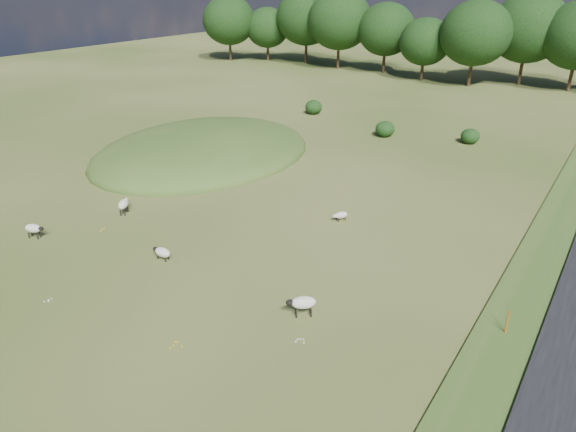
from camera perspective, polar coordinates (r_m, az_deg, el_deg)
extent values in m
plane|color=#314B17|center=(43.81, 9.70, 6.86)|extent=(160.00, 160.00, 0.00)
ellipsoid|color=#33561E|center=(43.88, -9.38, 6.92)|extent=(16.00, 20.00, 4.00)
cylinder|color=black|center=(93.34, -6.44, 17.95)|extent=(0.44, 0.44, 3.77)
ellipsoid|color=black|center=(92.88, -6.58, 20.77)|extent=(8.81, 8.81, 7.93)
cylinder|color=black|center=(92.94, -2.25, 17.85)|extent=(0.44, 0.44, 3.12)
ellipsoid|color=black|center=(92.53, -2.30, 20.19)|extent=(7.28, 7.28, 6.55)
cylinder|color=black|center=(89.84, 2.02, 17.94)|extent=(0.44, 0.44, 4.21)
ellipsoid|color=black|center=(89.33, 2.07, 21.22)|extent=(9.83, 9.83, 8.84)
cylinder|color=black|center=(84.72, 5.59, 17.39)|extent=(0.44, 0.44, 4.18)
ellipsoid|color=black|center=(84.18, 5.75, 20.83)|extent=(9.75, 9.75, 8.78)
cylinder|color=black|center=(82.09, 10.61, 16.64)|extent=(0.44, 0.44, 3.61)
ellipsoid|color=black|center=(81.58, 10.87, 19.69)|extent=(8.41, 8.41, 7.57)
cylinder|color=black|center=(76.93, 14.68, 15.48)|extent=(0.44, 0.44, 3.02)
ellipsoid|color=black|center=(76.44, 15.00, 18.20)|extent=(7.04, 7.04, 6.34)
cylinder|color=black|center=(74.45, 19.58, 14.91)|extent=(0.44, 0.44, 3.90)
ellipsoid|color=black|center=(73.85, 20.14, 18.53)|extent=(9.09, 9.09, 8.18)
cylinder|color=black|center=(78.02, 24.49, 14.68)|extent=(0.44, 0.44, 4.22)
ellipsoid|color=black|center=(77.43, 25.20, 18.39)|extent=(9.85, 9.85, 8.86)
cylinder|color=black|center=(76.25, 28.95, 13.51)|extent=(0.44, 0.44, 3.94)
ellipsoid|color=black|center=(48.54, 10.73, 9.49)|extent=(1.76, 1.76, 1.44)
ellipsoid|color=black|center=(48.42, 19.58, 8.36)|extent=(1.62, 1.62, 1.33)
ellipsoid|color=black|center=(55.97, 2.87, 12.00)|extent=(1.81, 1.81, 1.48)
cylinder|color=#D8590C|center=(23.35, 23.16, -10.87)|extent=(0.06, 0.06, 1.20)
ellipsoid|color=beige|center=(22.58, 1.74, -9.58)|extent=(1.22, 1.15, 0.56)
ellipsoid|color=black|center=(22.50, 0.21, -9.59)|extent=(0.45, 0.43, 0.28)
cylinder|color=black|center=(22.71, 0.95, -10.82)|extent=(0.08, 0.08, 0.40)
cylinder|color=black|center=(22.94, 0.87, -10.42)|extent=(0.08, 0.08, 0.40)
cylinder|color=black|center=(22.78, 2.58, -10.72)|extent=(0.08, 0.08, 0.40)
cylinder|color=black|center=(23.00, 2.49, -10.32)|extent=(0.08, 0.08, 0.40)
ellipsoid|color=beige|center=(33.44, -17.83, 1.25)|extent=(1.02, 1.19, 0.54)
ellipsoid|color=silver|center=(33.91, -17.53, 1.70)|extent=(0.40, 0.42, 0.27)
cylinder|color=black|center=(33.92, -17.77, 0.76)|extent=(0.08, 0.08, 0.38)
cylinder|color=black|center=(33.83, -17.36, 0.75)|extent=(0.08, 0.08, 0.38)
cylinder|color=black|center=(33.40, -18.11, 0.32)|extent=(0.08, 0.08, 0.38)
cylinder|color=black|center=(33.31, -17.69, 0.31)|extent=(0.08, 0.08, 0.38)
ellipsoid|color=beige|center=(32.31, -26.48, -1.23)|extent=(1.10, 0.83, 0.50)
ellipsoid|color=black|center=(31.98, -25.75, -1.28)|extent=(0.38, 0.33, 0.25)
cylinder|color=black|center=(32.40, -25.81, -1.87)|extent=(0.07, 0.07, 0.36)
cylinder|color=black|center=(32.23, -26.07, -2.06)|extent=(0.07, 0.07, 0.36)
cylinder|color=black|center=(32.74, -26.60, -1.75)|extent=(0.07, 0.07, 0.36)
cylinder|color=black|center=(32.58, -26.85, -1.94)|extent=(0.07, 0.07, 0.36)
ellipsoid|color=beige|center=(27.63, -13.76, -3.95)|extent=(0.97, 0.51, 0.50)
ellipsoid|color=black|center=(27.97, -14.51, -3.58)|extent=(0.31, 0.24, 0.25)
cylinder|color=black|center=(27.91, -14.27, -4.49)|extent=(0.07, 0.07, 0.18)
cylinder|color=black|center=(28.05, -13.91, -4.29)|extent=(0.07, 0.07, 0.18)
cylinder|color=black|center=(27.53, -13.47, -4.83)|extent=(0.07, 0.07, 0.18)
cylinder|color=black|center=(27.67, -13.11, -4.63)|extent=(0.07, 0.07, 0.18)
ellipsoid|color=beige|center=(31.24, 5.94, 0.11)|extent=(0.80, 0.93, 0.42)
ellipsoid|color=silver|center=(31.02, 5.23, 0.01)|extent=(0.31, 0.33, 0.21)
cylinder|color=black|center=(31.17, 5.63, -0.52)|extent=(0.06, 0.06, 0.15)
cylinder|color=black|center=(31.33, 5.44, -0.37)|extent=(0.06, 0.06, 0.15)
cylinder|color=black|center=(31.39, 6.39, -0.36)|extent=(0.06, 0.06, 0.15)
cylinder|color=black|center=(31.55, 6.20, -0.22)|extent=(0.06, 0.06, 0.15)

